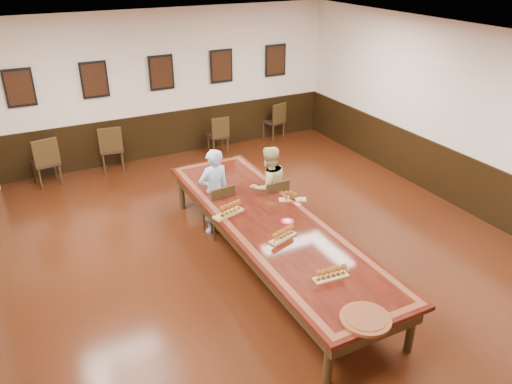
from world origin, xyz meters
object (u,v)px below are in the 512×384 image
chair_woman (271,202)px  person_woman (269,187)px  spare_chair_a (45,161)px  carved_platter (365,319)px  spare_chair_b (111,147)px  chair_man (218,209)px  spare_chair_d (274,120)px  person_man (214,192)px  conference_table (272,229)px  spare_chair_c (218,134)px

chair_woman → person_woman: person_woman is taller
spare_chair_a → carved_platter: bearing=100.9°
chair_woman → spare_chair_b: bearing=-65.8°
chair_man → spare_chair_d: chair_man is taller
spare_chair_d → spare_chair_b: bearing=-12.1°
person_man → conference_table: (0.36, -1.30, -0.12)m
spare_chair_a → spare_chair_c: bearing=171.8°
spare_chair_d → chair_woman: bearing=46.4°
chair_man → person_man: (-0.01, 0.10, 0.27)m
spare_chair_b → spare_chair_c: 2.41m
spare_chair_b → spare_chair_a: bearing=14.7°
spare_chair_d → spare_chair_a: bearing=-10.8°
spare_chair_d → person_man: size_ratio=0.62×
spare_chair_a → carved_platter: 7.31m
conference_table → spare_chair_c: bearing=76.4°
person_man → spare_chair_b: bearing=-81.0°
chair_woman → spare_chair_d: (2.16, 3.82, 0.01)m
conference_table → carved_platter: (-0.14, -2.33, 0.16)m
spare_chair_b → chair_woman: bearing=124.4°
spare_chair_d → chair_man: bearing=35.8°
chair_man → person_man: bearing=-90.0°
spare_chair_d → person_woman: bearing=45.7°
spare_chair_b → conference_table: 4.88m
spare_chair_b → conference_table: bearing=113.2°
spare_chair_a → person_woman: size_ratio=0.72×
person_man → carved_platter: bearing=86.8°
spare_chair_a → conference_table: spare_chair_a is taller
chair_woman → spare_chair_d: bearing=-122.1°
spare_chair_c → person_woman: bearing=82.7°
spare_chair_c → spare_chair_d: 1.63m
spare_chair_c → spare_chair_a: bearing=2.6°
chair_man → person_woman: person_woman is taller
spare_chair_a → spare_chair_b: (1.33, 0.16, -0.01)m
chair_woman → spare_chair_a: size_ratio=0.89×
chair_woman → person_woman: 0.27m
spare_chair_b → person_woman: person_woman is taller
chair_man → carved_platter: (0.20, -3.54, 0.31)m
chair_man → spare_chair_a: 4.04m
chair_man → conference_table: size_ratio=0.18×
person_woman → spare_chair_a: bearing=-49.7°
spare_chair_b → person_woman: bearing=125.0°
spare_chair_d → conference_table: bearing=46.6°
spare_chair_b → carved_platter: (1.15, -7.03, 0.27)m
spare_chair_c → spare_chair_b: bearing=-0.8°
person_man → person_woman: size_ratio=1.04×
person_woman → spare_chair_d: bearing=-122.8°
spare_chair_d → carved_platter: (-2.86, -7.17, 0.31)m
conference_table → carved_platter: 2.34m
carved_platter → spare_chair_b: bearing=99.3°
person_man → chair_man: bearing=90.0°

